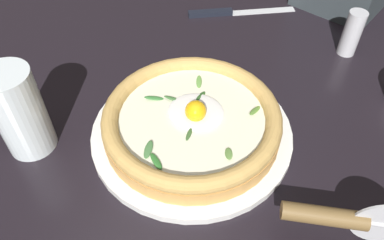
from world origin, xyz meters
name	(u,v)px	position (x,y,z in m)	size (l,w,h in m)	color
ground_plane	(169,133)	(0.00, 0.00, -0.01)	(2.40, 2.40, 0.03)	black
pizza_plate	(192,132)	(0.04, 0.00, 0.01)	(0.29, 0.29, 0.01)	white
pizza	(192,120)	(0.04, 0.00, 0.03)	(0.26, 0.26, 0.06)	tan
pizza_cutter	(342,218)	(0.26, -0.07, 0.04)	(0.15, 0.06, 0.08)	silver
table_knife	(226,12)	(-0.04, 0.33, 0.00)	(0.20, 0.14, 0.01)	silver
drinking_glass	(22,117)	(-0.16, -0.12, 0.06)	(0.07, 0.07, 0.13)	silver
pepper_shaker	(352,33)	(0.21, 0.31, 0.04)	(0.03, 0.03, 0.08)	silver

